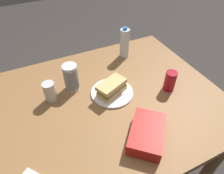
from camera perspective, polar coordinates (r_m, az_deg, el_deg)
ground_plane at (r=1.72m, az=-3.11°, el=-21.39°), size 8.00×8.00×0.00m
dining_table at (r=1.18m, az=-4.28°, el=-7.50°), size 1.43×1.04×0.73m
paper_plate at (r=1.16m, az=0.00°, el=-1.60°), size 0.25×0.25×0.01m
sandwich at (r=1.12m, az=-0.06°, el=-0.03°), size 0.20×0.16×0.08m
soda_can_red at (r=1.20m, az=16.34°, el=1.70°), size 0.07×0.07×0.12m
chip_bag at (r=0.96m, az=10.02°, el=-13.00°), size 0.26×0.27×0.07m
water_bottle_tall at (r=1.41m, az=3.62°, el=12.44°), size 0.07×0.07×0.22m
plastic_cup_stack at (r=1.16m, az=-11.65°, el=2.69°), size 0.08×0.08×0.17m
soda_can_silver at (r=1.13m, az=-17.40°, el=-1.40°), size 0.07×0.07×0.12m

